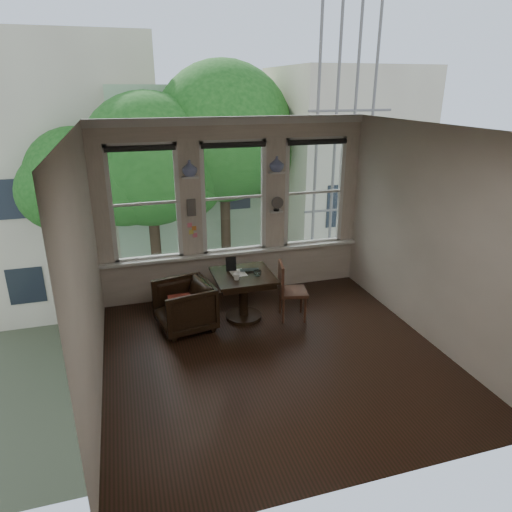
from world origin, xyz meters
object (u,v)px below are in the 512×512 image
object	(u,v)px
table	(243,297)
mug	(236,277)
armchair_left	(185,306)
laptop	(250,271)
side_chair_right	(293,291)

from	to	relation	value
table	mug	distance (m)	0.48
armchair_left	laptop	size ratio (longest dim) A/B	2.68
side_chair_right	laptop	xyz separation A→B (m)	(-0.62, 0.27, 0.30)
side_chair_right	laptop	size ratio (longest dim) A/B	3.05
table	side_chair_right	size ratio (longest dim) A/B	0.98
side_chair_right	mug	distance (m)	0.95
table	laptop	xyz separation A→B (m)	(0.12, 0.06, 0.39)
side_chair_right	armchair_left	bearing A→B (deg)	96.72
table	armchair_left	xyz separation A→B (m)	(-0.93, -0.06, -0.01)
mug	laptop	bearing A→B (deg)	39.75
table	mug	world-z (taller)	mug
mug	side_chair_right	bearing A→B (deg)	-2.51
table	armchair_left	bearing A→B (deg)	-176.52
table	side_chair_right	xyz separation A→B (m)	(0.74, -0.21, 0.09)
side_chair_right	laptop	world-z (taller)	side_chair_right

